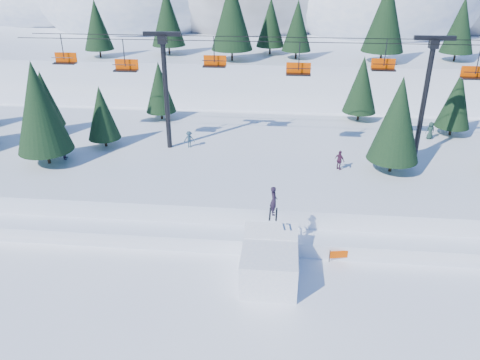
# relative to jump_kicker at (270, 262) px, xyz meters

# --- Properties ---
(ground) EXTENTS (160.00, 160.00, 0.00)m
(ground) POSITION_rel_jump_kicker_xyz_m (-0.89, -2.56, -1.29)
(ground) COLOR white
(ground) RESTS_ON ground
(mid_shelf) EXTENTS (70.00, 22.00, 2.50)m
(mid_shelf) POSITION_rel_jump_kicker_xyz_m (-0.89, 15.44, -0.04)
(mid_shelf) COLOR white
(mid_shelf) RESTS_ON ground
(berm) EXTENTS (70.00, 6.00, 1.10)m
(berm) POSITION_rel_jump_kicker_xyz_m (-0.89, 5.44, -0.74)
(berm) COLOR white
(berm) RESTS_ON ground
(mountain_ridge) EXTENTS (119.00, 60.17, 26.46)m
(mountain_ridge) POSITION_rel_jump_kicker_xyz_m (-5.98, 70.79, 8.35)
(mountain_ridge) COLOR white
(mountain_ridge) RESTS_ON ground
(jump_kicker) EXTENTS (3.42, 4.66, 5.79)m
(jump_kicker) POSITION_rel_jump_kicker_xyz_m (0.00, 0.00, 0.00)
(jump_kicker) COLOR white
(jump_kicker) RESTS_ON ground
(chairlift) EXTENTS (46.00, 3.21, 10.28)m
(chairlift) POSITION_rel_jump_kicker_xyz_m (0.21, 15.49, 8.03)
(chairlift) COLOR black
(chairlift) RESTS_ON mid_shelf
(conifer_stand) EXTENTS (61.99, 18.43, 9.16)m
(conifer_stand) POSITION_rel_jump_kicker_xyz_m (0.73, 15.83, 5.58)
(conifer_stand) COLOR black
(conifer_stand) RESTS_ON mid_shelf
(distant_skiers) EXTENTS (33.64, 9.04, 1.74)m
(distant_skiers) POSITION_rel_jump_kicker_xyz_m (-3.36, 14.74, 2.04)
(distant_skiers) COLOR #3B2945
(distant_skiers) RESTS_ON mid_shelf
(banner_near) EXTENTS (2.81, 0.57, 0.90)m
(banner_near) POSITION_rel_jump_kicker_xyz_m (5.29, 2.50, -0.75)
(banner_near) COLOR black
(banner_near) RESTS_ON ground
(banner_far) EXTENTS (2.85, 0.28, 0.90)m
(banner_far) POSITION_rel_jump_kicker_xyz_m (10.41, 2.85, -0.75)
(banner_far) COLOR black
(banner_far) RESTS_ON ground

